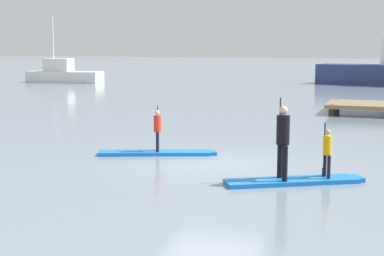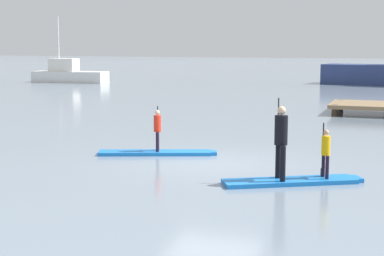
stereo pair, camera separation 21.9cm
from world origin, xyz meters
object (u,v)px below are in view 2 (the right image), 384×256
paddler_child_solo (157,128)px  paddler_child_front (326,151)px  paddleboard_far (293,181)px  paddleboard_near (157,153)px  paddler_adult (281,138)px  fishing_boat_green_midground (69,74)px

paddler_child_solo → paddler_child_front: 5.40m
paddler_child_solo → paddler_child_front: size_ratio=1.02×
paddler_child_solo → paddleboard_far: 5.00m
paddler_child_solo → paddler_child_front: paddler_child_solo is taller
paddleboard_near → paddler_adult: bearing=-30.9°
fishing_boat_green_midground → paddler_adult: bearing=-51.8°
paddler_child_solo → paddleboard_far: (4.36, -2.32, -0.73)m
paddler_child_front → fishing_boat_green_midground: (-24.72, 29.64, -0.04)m
paddler_adult → paddler_child_front: (0.95, 0.54, -0.34)m
fishing_boat_green_midground → paddleboard_far: bearing=-51.3°
fishing_boat_green_midground → paddler_child_front: bearing=-50.2°
paddler_adult → fishing_boat_green_midground: bearing=128.2°
paddler_child_solo → paddler_adult: size_ratio=0.70×
paddler_child_solo → fishing_boat_green_midground: (-19.68, 27.71, -0.08)m
paddler_child_solo → fishing_boat_green_midground: size_ratio=0.21×
paddleboard_far → fishing_boat_green_midground: bearing=128.7°
paddleboard_near → fishing_boat_green_midground: 34.00m
paddleboard_far → paddler_child_front: bearing=30.2°
paddleboard_near → paddler_child_front: 5.44m
paddler_child_front → paddleboard_near: bearing=159.2°
paddleboard_near → fishing_boat_green_midground: (-19.68, 27.72, 0.65)m
paddleboard_near → paddleboard_far: 4.94m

